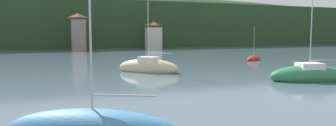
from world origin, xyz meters
TOP-DOWN VIEW (x-y plane):
  - wooded_hillside at (23.50, 140.73)m, footprint 352.00×55.72m
  - shore_building_west at (0.00, 102.52)m, footprint 3.53×3.29m
  - shore_building_westcentral at (19.71, 102.61)m, footprint 4.03×3.48m
  - sailboat_far_0 at (23.36, 63.01)m, footprint 4.19×3.40m
  - sailboat_far_5 at (3.27, 54.64)m, footprint 6.74×6.64m
  - sailboat_mid_6 at (14.92, 43.27)m, footprint 7.61×4.46m
  - mooring_buoy_near at (7.54, 64.61)m, footprint 0.59×0.59m

SIDE VIEW (x-z plane):
  - mooring_buoy_near at x=7.54m, z-range -0.30..0.30m
  - sailboat_far_0 at x=23.36m, z-range -2.53..3.02m
  - sailboat_mid_6 at x=14.92m, z-range -3.97..4.99m
  - sailboat_far_5 at x=3.27m, z-range -4.97..6.02m
  - shore_building_westcentral at x=19.71m, z-range -0.11..7.37m
  - shore_building_west at x=0.00m, z-range -0.12..9.08m
  - wooded_hillside at x=23.50m, z-range -8.70..20.31m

